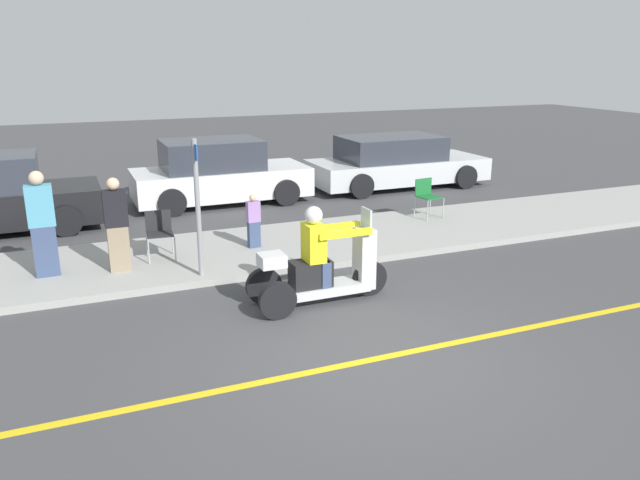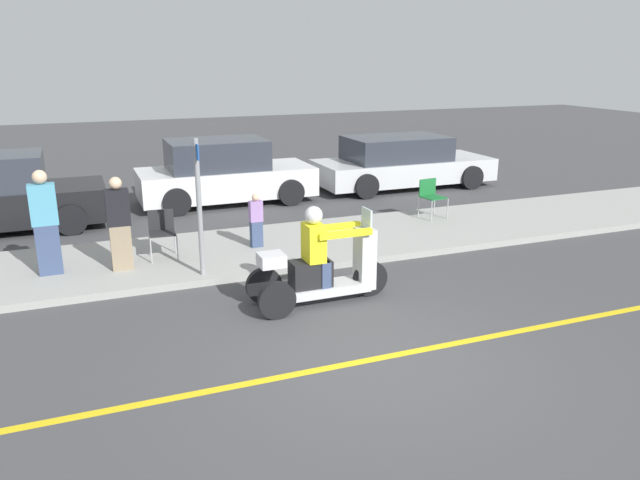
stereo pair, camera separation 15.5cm
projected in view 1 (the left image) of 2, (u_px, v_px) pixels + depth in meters
ground_plane at (378, 358)px, 7.58m from camera, size 60.00×60.00×0.00m
lane_stripe at (380, 358)px, 7.58m from camera, size 24.00×0.12×0.01m
sidewalk_strip at (263, 249)px, 11.62m from camera, size 28.00×2.80×0.12m
motorcycle_trike at (321, 269)px, 9.12m from camera, size 2.13×0.72×1.48m
spectator_mid_group at (254, 222)px, 11.39m from camera, size 0.24×0.15×1.00m
spectator_far_back at (117, 226)px, 10.09m from camera, size 0.37×0.23×1.55m
spectator_with_child at (42, 226)px, 9.84m from camera, size 0.41×0.25×1.70m
folding_chair_curbside at (159, 230)px, 10.80m from camera, size 0.50×0.50×0.82m
folding_chair_set_back at (427, 194)px, 13.57m from camera, size 0.52×0.52×0.82m
parked_car_lot_left at (218, 174)px, 15.23m from camera, size 4.22×1.99×1.56m
parked_car_lot_far at (395, 163)px, 17.12m from camera, size 4.87×2.11×1.40m
street_sign at (198, 203)px, 9.73m from camera, size 0.08×0.36×2.20m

